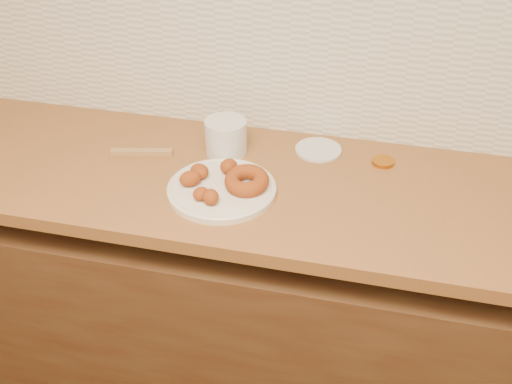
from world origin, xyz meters
TOP-DOWN VIEW (x-y plane):
  - base_cabinet at (0.00, 1.69)m, footprint 3.60×0.60m
  - butcher_block at (-0.65, 1.69)m, footprint 2.30×0.62m
  - backsplash at (0.00, 1.99)m, footprint 3.60×0.02m
  - donut_plate at (-0.33, 1.61)m, footprint 0.30×0.30m
  - ring_donut at (-0.27, 1.62)m, footprint 0.12×0.13m
  - fried_dough_chunks at (-0.38, 1.60)m, footprint 0.16×0.21m
  - plastic_tub at (-0.38, 1.81)m, footprint 0.14×0.14m
  - tub_lid at (-0.11, 1.88)m, footprint 0.15×0.15m
  - brass_jar_lid at (0.08, 1.85)m, footprint 0.08×0.08m
  - wooden_utensil at (-0.62, 1.74)m, footprint 0.18×0.06m

SIDE VIEW (x-z plane):
  - base_cabinet at x=0.00m, z-range 0.00..0.77m
  - butcher_block at x=-0.65m, z-range 0.86..0.90m
  - tub_lid at x=-0.11m, z-range 0.90..0.91m
  - brass_jar_lid at x=0.08m, z-range 0.90..0.91m
  - wooden_utensil at x=-0.62m, z-range 0.90..0.91m
  - donut_plate at x=-0.33m, z-range 0.90..0.92m
  - fried_dough_chunks at x=-0.38m, z-range 0.92..0.96m
  - ring_donut at x=-0.27m, z-range 0.91..0.96m
  - plastic_tub at x=-0.38m, z-range 0.90..1.00m
  - backsplash at x=0.00m, z-range 0.90..1.50m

